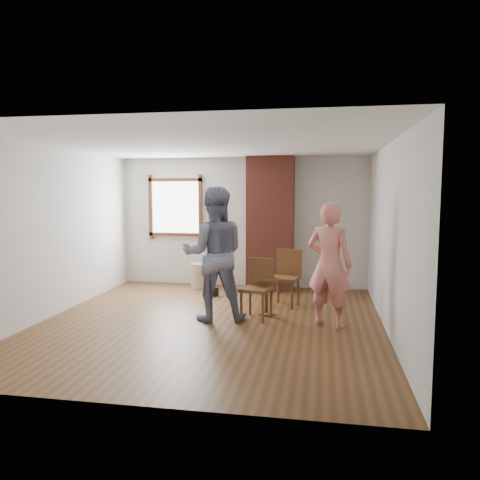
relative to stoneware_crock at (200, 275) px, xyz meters
name	(u,v)px	position (x,y,z in m)	size (l,w,h in m)	color
ground	(211,322)	(0.80, -2.40, -0.25)	(5.50, 5.50, 0.00)	brown
room_shell	(216,199)	(0.75, -1.79, 1.56)	(5.04, 5.52, 2.62)	silver
brick_chimney	(270,224)	(1.40, 0.10, 1.05)	(0.90, 0.50, 2.60)	brown
stoneware_crock	(200,275)	(0.00, 0.00, 0.00)	(0.38, 0.38, 0.49)	tan
dark_pot	(214,291)	(0.46, -0.68, -0.16)	(0.16, 0.16, 0.16)	black
dining_chair_left	(258,285)	(1.46, -2.02, 0.27)	(0.52, 0.52, 0.91)	brown
dining_chair_right	(286,274)	(1.82, -1.14, 0.28)	(0.53, 0.53, 0.95)	brown
side_table	(266,289)	(1.56, -1.81, 0.16)	(0.40, 0.40, 0.60)	brown
cake_plate	(267,277)	(1.56, -1.81, 0.36)	(0.18, 0.18, 0.01)	white
cake_slice	(267,275)	(1.57, -1.81, 0.39)	(0.08, 0.07, 0.06)	white
man	(214,254)	(0.82, -2.24, 0.75)	(0.97, 0.76, 2.00)	#141B37
person_pink	(329,265)	(2.52, -2.28, 0.65)	(0.65, 0.43, 1.79)	#DB796D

